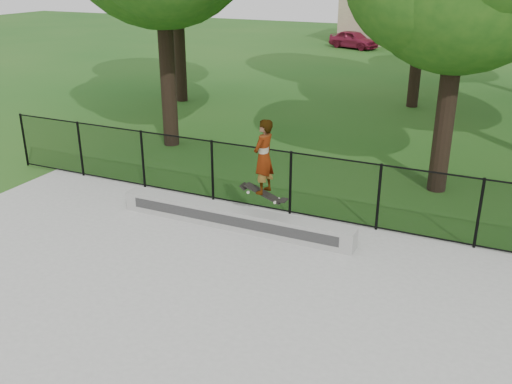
# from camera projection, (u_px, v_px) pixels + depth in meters

# --- Properties ---
(ground) EXTENTS (100.00, 100.00, 0.00)m
(ground) POSITION_uv_depth(u_px,v_px,m) (136.00, 370.00, 8.12)
(ground) COLOR #195116
(ground) RESTS_ON ground
(concrete_slab) EXTENTS (14.00, 12.00, 0.06)m
(concrete_slab) POSITION_uv_depth(u_px,v_px,m) (136.00, 369.00, 8.11)
(concrete_slab) COLOR #9E9E99
(concrete_slab) RESTS_ON ground
(grind_ledge) EXTENTS (5.38, 0.40, 0.44)m
(grind_ledge) POSITION_uv_depth(u_px,v_px,m) (234.00, 218.00, 12.30)
(grind_ledge) COLOR #9D9D99
(grind_ledge) RESTS_ON concrete_slab
(car_a) EXTENTS (3.74, 2.57, 1.19)m
(car_a) POSITION_uv_depth(u_px,v_px,m) (354.00, 39.00, 38.59)
(car_a) COLOR maroon
(car_a) RESTS_ON ground
(car_b) EXTENTS (3.62, 2.59, 1.23)m
(car_b) POSITION_uv_depth(u_px,v_px,m) (428.00, 41.00, 37.74)
(car_b) COLOR black
(car_b) RESTS_ON ground
(car_c) EXTENTS (4.57, 3.24, 1.32)m
(car_c) POSITION_uv_depth(u_px,v_px,m) (469.00, 42.00, 36.88)
(car_c) COLOR #9CA2B1
(car_c) RESTS_ON ground
(skater_airborne) EXTENTS (0.80, 0.61, 1.75)m
(skater_airborne) POSITION_uv_depth(u_px,v_px,m) (264.00, 159.00, 11.44)
(skater_airborne) COLOR black
(skater_airborne) RESTS_ON ground
(chainlink_fence) EXTENTS (16.06, 0.06, 1.50)m
(chainlink_fence) POSITION_uv_depth(u_px,v_px,m) (290.00, 183.00, 12.79)
(chainlink_fence) COLOR black
(chainlink_fence) RESTS_ON concrete_slab
(distant_building) EXTENTS (12.40, 6.40, 4.30)m
(distant_building) POSITION_uv_depth(u_px,v_px,m) (433.00, 13.00, 40.08)
(distant_building) COLOR #C9B08D
(distant_building) RESTS_ON ground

